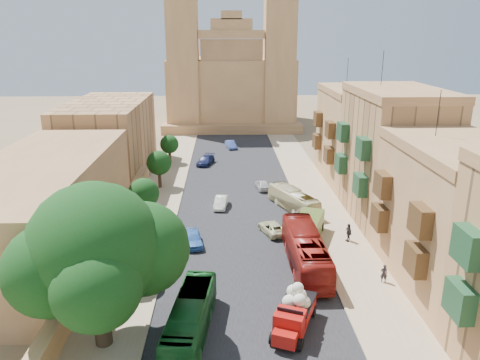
{
  "coord_description": "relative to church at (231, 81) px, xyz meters",
  "views": [
    {
      "loc": [
        -1.69,
        -21.82,
        18.99
      ],
      "look_at": [
        0.0,
        26.0,
        4.0
      ],
      "focal_mm": 35.0,
      "sensor_mm": 36.0,
      "label": 1
    }
  ],
  "objects": [
    {
      "name": "street_tree_a",
      "position": [
        -10.0,
        -66.61,
        -5.86
      ],
      "size": [
        3.55,
        3.55,
        5.46
      ],
      "color": "#332619",
      "rests_on": "ground"
    },
    {
      "name": "kerb_west",
      "position": [
        -7.0,
        -48.61,
        -9.46
      ],
      "size": [
        0.25,
        140.0,
        0.12
      ],
      "primitive_type": "cube",
      "color": "tan",
      "rests_on": "ground"
    },
    {
      "name": "townhouse_c",
      "position": [
        15.95,
        -53.61,
        -2.61
      ],
      "size": [
        9.0,
        14.0,
        17.4
      ],
      "color": "tan",
      "rests_on": "ground"
    },
    {
      "name": "car_dkblue",
      "position": [
        -4.47,
        -31.74,
        -8.86
      ],
      "size": [
        3.06,
        4.85,
        1.31
      ],
      "primitive_type": "imported",
      "rotation": [
        0.0,
        0.0,
        -0.29
      ],
      "color": "#151E4A",
      "rests_on": "ground"
    },
    {
      "name": "west_building_mid",
      "position": [
        -18.0,
        -34.61,
        -4.52
      ],
      "size": [
        10.0,
        22.0,
        10.0
      ],
      "primitive_type": "cube",
      "color": "tan",
      "rests_on": "ground"
    },
    {
      "name": "car_white_b",
      "position": [
        3.16,
        -43.89,
        -8.91
      ],
      "size": [
        1.88,
        3.72,
        1.22
      ],
      "primitive_type": "imported",
      "rotation": [
        0.0,
        0.0,
        3.27
      ],
      "color": "silver",
      "rests_on": "ground"
    },
    {
      "name": "townhouse_b",
      "position": [
        15.95,
        -67.61,
        -3.86
      ],
      "size": [
        9.0,
        14.0,
        14.9
      ],
      "color": "#B18050",
      "rests_on": "ground"
    },
    {
      "name": "west_building_low",
      "position": [
        -18.0,
        -60.61,
        -5.32
      ],
      "size": [
        10.0,
        28.0,
        8.4
      ],
      "primitive_type": "cube",
      "color": "#9D6F44",
      "rests_on": "ground"
    },
    {
      "name": "church",
      "position": [
        0.0,
        0.0,
        0.0
      ],
      "size": [
        28.0,
        22.5,
        36.3
      ],
      "color": "#B18050",
      "rests_on": "ground"
    },
    {
      "name": "west_wall",
      "position": [
        -12.5,
        -58.61,
        -8.62
      ],
      "size": [
        1.0,
        40.0,
        1.8
      ],
      "primitive_type": "cube",
      "color": "#B18050",
      "rests_on": "ground"
    },
    {
      "name": "red_truck",
      "position": [
        2.86,
        -73.59,
        -8.16
      ],
      "size": [
        3.77,
        5.57,
        3.09
      ],
      "color": "#AE120D",
      "rests_on": "ground"
    },
    {
      "name": "car_cream",
      "position": [
        3.04,
        -57.7,
        -8.95
      ],
      "size": [
        3.07,
        4.42,
        1.12
      ],
      "primitive_type": "imported",
      "rotation": [
        0.0,
        0.0,
        3.47
      ],
      "color": "beige",
      "rests_on": "ground"
    },
    {
      "name": "sidewalk_east",
      "position": [
        9.5,
        -48.61,
        -9.51
      ],
      "size": [
        5.0,
        140.0,
        0.01
      ],
      "primitive_type": "cube",
      "color": "tan",
      "rests_on": "ground"
    },
    {
      "name": "car_white_a",
      "position": [
        -2.1,
        -50.24,
        -8.9
      ],
      "size": [
        1.73,
        3.85,
        1.23
      ],
      "primitive_type": "imported",
      "rotation": [
        0.0,
        0.0,
        -0.12
      ],
      "color": "white",
      "rests_on": "ground"
    },
    {
      "name": "pedestrian_a",
      "position": [
        10.95,
        -67.59,
        -8.75
      ],
      "size": [
        0.61,
        0.45,
        1.53
      ],
      "primitive_type": "imported",
      "rotation": [
        0.0,
        0.0,
        2.99
      ],
      "color": "black",
      "rests_on": "ground"
    },
    {
      "name": "bus_red_east",
      "position": [
        5.1,
        -64.87,
        -7.96
      ],
      "size": [
        2.66,
        11.19,
        3.11
      ],
      "primitive_type": "imported",
      "rotation": [
        0.0,
        0.0,
        3.15
      ],
      "color": "maroon",
      "rests_on": "ground"
    },
    {
      "name": "car_blue_a",
      "position": [
        -4.67,
        -60.11,
        -8.84
      ],
      "size": [
        2.22,
        4.15,
        1.34
      ],
      "primitive_type": "imported",
      "rotation": [
        0.0,
        0.0,
        0.17
      ],
      "color": "#407BCD",
      "rests_on": "ground"
    },
    {
      "name": "car_blue_b",
      "position": [
        -0.5,
        -21.23,
        -8.88
      ],
      "size": [
        2.11,
        4.05,
        1.27
      ],
      "primitive_type": "imported",
      "rotation": [
        0.0,
        0.0,
        0.21
      ],
      "color": "#435DB3",
      "rests_on": "ground"
    },
    {
      "name": "pedestrian_c",
      "position": [
        10.09,
        -59.81,
        -8.62
      ],
      "size": [
        0.68,
        1.12,
        1.78
      ],
      "primitive_type": "imported",
      "rotation": [
        0.0,
        0.0,
        4.96
      ],
      "color": "#292A30",
      "rests_on": "ground"
    },
    {
      "name": "bus_cream_east",
      "position": [
        6.06,
        -51.27,
        -8.34
      ],
      "size": [
        5.09,
        8.51,
        2.34
      ],
      "primitive_type": "imported",
      "rotation": [
        0.0,
        0.0,
        3.54
      ],
      "color": "beige",
      "rests_on": "ground"
    },
    {
      "name": "sidewalk_west",
      "position": [
        -9.5,
        -48.61,
        -9.51
      ],
      "size": [
        5.0,
        140.0,
        0.01
      ],
      "primitive_type": "cube",
      "color": "tan",
      "rests_on": "ground"
    },
    {
      "name": "kerb_east",
      "position": [
        7.0,
        -48.61,
        -9.46
      ],
      "size": [
        0.25,
        140.0,
        0.12
      ],
      "primitive_type": "cube",
      "color": "tan",
      "rests_on": "ground"
    },
    {
      "name": "street_tree_d",
      "position": [
        -10.0,
        -30.61,
        -6.6
      ],
      "size": [
        2.84,
        2.84,
        4.36
      ],
      "color": "#332619",
      "rests_on": "ground"
    },
    {
      "name": "bus_green_north",
      "position": [
        -4.0,
        -73.99,
        -8.22
      ],
      "size": [
        3.3,
        9.49,
        2.59
      ],
      "primitive_type": "imported",
      "rotation": [
        0.0,
        0.0,
        -0.12
      ],
      "color": "#155921",
      "rests_on": "ground"
    },
    {
      "name": "olive_pickup",
      "position": [
        6.5,
        -58.61,
        -8.5
      ],
      "size": [
        3.87,
        5.51,
        2.09
      ],
      "color": "#485821",
      "rests_on": "ground"
    },
    {
      "name": "street_tree_b",
      "position": [
        -10.0,
        -54.61,
        -6.24
      ],
      "size": [
        3.19,
        3.19,
        4.9
      ],
      "color": "#332619",
      "rests_on": "ground"
    },
    {
      "name": "road_surface",
      "position": [
        0.0,
        -48.61,
        -9.51
      ],
      "size": [
        14.0,
        140.0,
        0.01
      ],
      "primitive_type": "cube",
      "color": "black",
      "rests_on": "ground"
    },
    {
      "name": "ficus_tree",
      "position": [
        -9.4,
        -74.61,
        -3.15
      ],
      "size": [
        10.76,
        9.9,
        10.76
      ],
      "color": "#332619",
      "rests_on": "ground"
    },
    {
      "name": "street_tree_c",
      "position": [
        -10.0,
        -42.61,
        -6.27
      ],
      "size": [
        3.15,
        3.15,
        4.85
      ],
      "color": "#332619",
      "rests_on": "ground"
    },
    {
      "name": "townhouse_d",
      "position": [
        15.95,
        -39.61,
        -3.36
      ],
      "size": [
        9.0,
        14.0,
        15.9
      ],
      "color": "#B18050",
      "rests_on": "ground"
    }
  ]
}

